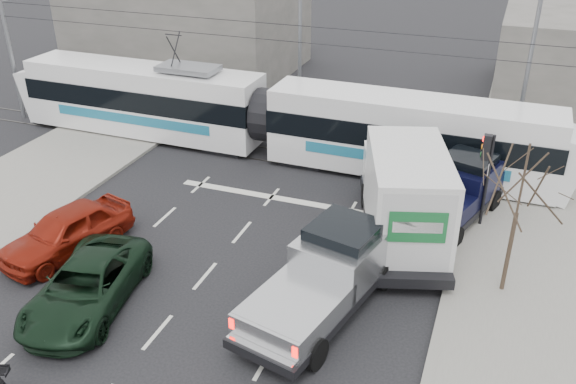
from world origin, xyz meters
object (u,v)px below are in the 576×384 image
(green_car, at_px, (87,286))
(box_truck, at_px, (404,195))
(street_lamp_far, at_px, (297,20))
(street_lamp_near, at_px, (527,48))
(silver_pickup, at_px, (330,272))
(navy_pickup, at_px, (458,191))
(bare_tree, at_px, (522,187))
(tram, at_px, (266,116))
(traffic_signal, at_px, (487,161))
(red_car, at_px, (67,231))

(green_car, bearing_deg, box_truck, 30.74)
(street_lamp_far, height_order, box_truck, street_lamp_far)
(box_truck, bearing_deg, street_lamp_near, 53.06)
(silver_pickup, bearing_deg, navy_pickup, 79.44)
(street_lamp_far, distance_m, silver_pickup, 17.82)
(bare_tree, distance_m, box_truck, 4.64)
(box_truck, relative_size, navy_pickup, 1.31)
(tram, xyz_separation_m, silver_pickup, (6.20, -10.16, -0.66))
(bare_tree, relative_size, box_truck, 0.64)
(traffic_signal, distance_m, box_truck, 3.32)
(green_car, bearing_deg, street_lamp_far, 79.23)
(green_car, bearing_deg, red_car, 127.22)
(bare_tree, bearing_deg, tram, 145.66)
(traffic_signal, bearing_deg, box_truck, -142.61)
(silver_pickup, distance_m, navy_pickup, 7.55)
(silver_pickup, bearing_deg, red_car, -165.27)
(box_truck, xyz_separation_m, red_car, (-10.82, -4.86, -1.00))
(bare_tree, height_order, street_lamp_far, street_lamp_far)
(tram, height_order, navy_pickup, tram)
(traffic_signal, relative_size, box_truck, 0.46)
(street_lamp_near, bearing_deg, red_car, -134.81)
(street_lamp_near, distance_m, navy_pickup, 8.28)
(navy_pickup, bearing_deg, silver_pickup, -95.64)
(tram, relative_size, red_car, 5.34)
(street_lamp_far, height_order, red_car, street_lamp_far)
(traffic_signal, distance_m, navy_pickup, 1.84)
(box_truck, distance_m, green_car, 11.01)
(green_car, bearing_deg, navy_pickup, 33.55)
(bare_tree, bearing_deg, box_truck, 150.70)
(green_car, bearing_deg, street_lamp_near, 44.69)
(tram, bearing_deg, box_truck, -35.78)
(bare_tree, xyz_separation_m, box_truck, (-3.67, 2.06, -1.97))
(street_lamp_near, distance_m, street_lamp_far, 11.67)
(street_lamp_far, height_order, silver_pickup, street_lamp_far)
(bare_tree, height_order, green_car, bare_tree)
(street_lamp_near, relative_size, street_lamp_far, 1.00)
(bare_tree, relative_size, street_lamp_near, 0.56)
(red_car, bearing_deg, tram, 88.57)
(bare_tree, bearing_deg, red_car, -169.07)
(street_lamp_far, xyz_separation_m, tram, (0.58, -5.84, -3.24))
(street_lamp_far, bearing_deg, bare_tree, -48.88)
(traffic_signal, height_order, navy_pickup, traffic_signal)
(box_truck, distance_m, red_car, 11.90)
(silver_pickup, distance_m, red_car, 9.50)
(navy_pickup, xyz_separation_m, green_car, (-9.93, -9.56, -0.43))
(box_truck, relative_size, green_car, 1.47)
(street_lamp_near, bearing_deg, bare_tree, -88.58)
(bare_tree, distance_m, street_lamp_near, 11.58)
(traffic_signal, distance_m, green_car, 14.28)
(bare_tree, xyz_separation_m, silver_pickup, (-5.00, -2.51, -2.58))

